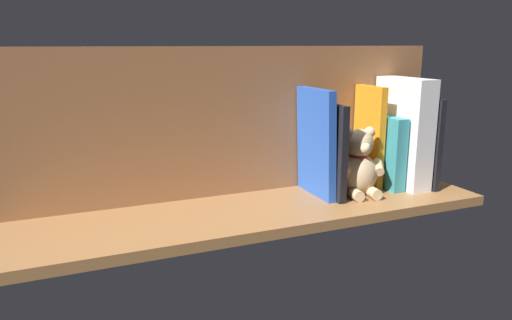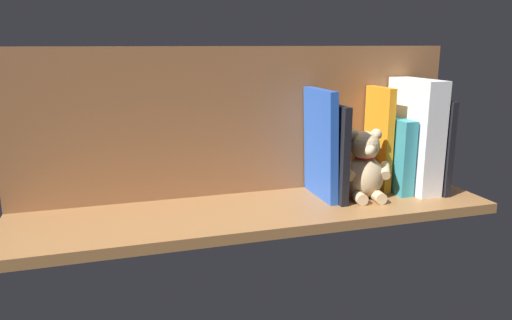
# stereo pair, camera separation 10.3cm
# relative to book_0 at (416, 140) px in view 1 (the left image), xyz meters

# --- Properties ---
(ground_plane) EXTENTS (1.03, 0.27, 0.02)m
(ground_plane) POSITION_rel_book_0_xyz_m (0.44, 0.02, -0.12)
(ground_plane) COLOR #9E6B3D
(shelf_back_panel) EXTENTS (1.03, 0.02, 0.34)m
(shelf_back_panel) POSITION_rel_book_0_xyz_m (0.44, -0.10, 0.06)
(shelf_back_panel) COLOR brown
(shelf_back_panel) RESTS_ON ground_plane
(book_0) EXTENTS (0.01, 0.17, 0.22)m
(book_0) POSITION_rel_book_0_xyz_m (0.00, 0.00, 0.00)
(book_0) COLOR black
(book_0) RESTS_ON ground_plane
(dictionary_thick_white) EXTENTS (0.05, 0.16, 0.26)m
(dictionary_thick_white) POSITION_rel_book_0_xyz_m (0.04, -0.00, 0.02)
(dictionary_thick_white) COLOR white
(dictionary_thick_white) RESTS_ON ground_plane
(book_1) EXTENTS (0.03, 0.14, 0.17)m
(book_1) POSITION_rel_book_0_xyz_m (0.09, -0.01, -0.02)
(book_1) COLOR teal
(book_1) RESTS_ON ground_plane
(book_2) EXTENTS (0.02, 0.11, 0.25)m
(book_2) POSITION_rel_book_0_xyz_m (0.12, -0.03, 0.01)
(book_2) COLOR orange
(book_2) RESTS_ON ground_plane
(teddy_bear) EXTENTS (0.13, 0.11, 0.16)m
(teddy_bear) POSITION_rel_book_0_xyz_m (0.19, 0.03, -0.04)
(teddy_bear) COLOR #D1B284
(teddy_bear) RESTS_ON ground_plane
(book_3) EXTENTS (0.02, 0.16, 0.21)m
(book_3) POSITION_rel_book_0_xyz_m (0.26, -0.01, -0.00)
(book_3) COLOR black
(book_3) RESTS_ON ground_plane
(book_4) EXTENTS (0.03, 0.15, 0.25)m
(book_4) POSITION_rel_book_0_xyz_m (0.28, -0.01, 0.01)
(book_4) COLOR blue
(book_4) RESTS_ON ground_plane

